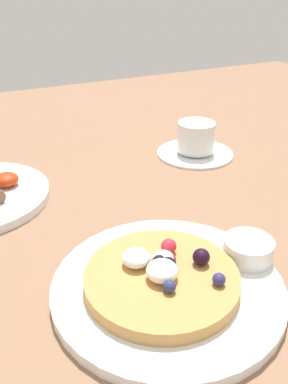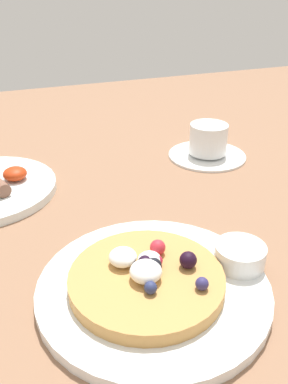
{
  "view_description": "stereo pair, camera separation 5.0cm",
  "coord_description": "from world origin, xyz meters",
  "px_view_note": "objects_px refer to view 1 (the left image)",
  "views": [
    {
      "loc": [
        -0.18,
        -0.48,
        0.32
      ],
      "look_at": [
        0.05,
        -0.02,
        0.04
      ],
      "focal_mm": 38.58,
      "sensor_mm": 36.0,
      "label": 1
    },
    {
      "loc": [
        -0.13,
        -0.5,
        0.32
      ],
      "look_at": [
        0.05,
        -0.02,
        0.04
      ],
      "focal_mm": 38.58,
      "sensor_mm": 36.0,
      "label": 2
    }
  ],
  "objects_px": {
    "coffee_saucer": "(195,152)",
    "coffee_cup": "(196,136)",
    "syrup_ramekin": "(248,249)",
    "pancake_plate": "(168,287)"
  },
  "relations": [
    {
      "from": "syrup_ramekin",
      "to": "coffee_cup",
      "type": "bearing_deg",
      "value": 67.5
    },
    {
      "from": "pancake_plate",
      "to": "syrup_ramekin",
      "type": "distance_m",
      "value": 0.11
    },
    {
      "from": "pancake_plate",
      "to": "coffee_cup",
      "type": "relative_size",
      "value": 3.04
    },
    {
      "from": "coffee_saucer",
      "to": "coffee_cup",
      "type": "relative_size",
      "value": 1.74
    },
    {
      "from": "syrup_ramekin",
      "to": "coffee_cup",
      "type": "height_order",
      "value": "coffee_cup"
    },
    {
      "from": "syrup_ramekin",
      "to": "coffee_cup",
      "type": "xyz_separation_m",
      "value": [
        0.13,
        0.32,
        0.01
      ]
    },
    {
      "from": "syrup_ramekin",
      "to": "coffee_saucer",
      "type": "xyz_separation_m",
      "value": [
        0.13,
        0.32,
        -0.02
      ]
    },
    {
      "from": "coffee_saucer",
      "to": "coffee_cup",
      "type": "bearing_deg",
      "value": 45.25
    },
    {
      "from": "pancake_plate",
      "to": "coffee_cup",
      "type": "bearing_deg",
      "value": 52.99
    },
    {
      "from": "pancake_plate",
      "to": "syrup_ramekin",
      "type": "bearing_deg",
      "value": -2.32
    }
  ]
}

